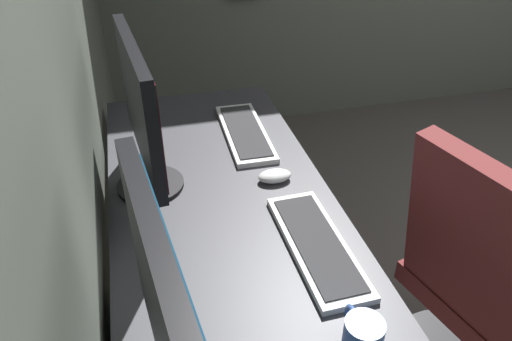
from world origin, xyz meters
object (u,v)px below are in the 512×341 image
Objects in this scene: coffee_mug at (362,339)px; office_chair at (481,301)px; keyboard_main at (317,245)px; monitor_primary at (141,110)px; mouse_main at (275,176)px; monitor_secondary at (170,333)px; keyboard_spare at (245,132)px.

coffee_mug is 0.12× the size of office_chair.
coffee_mug is (-0.32, 0.03, 0.04)m from keyboard_main.
mouse_main is at bearing -100.12° from monitor_primary.
monitor_secondary is at bearing 134.24° from keyboard_main.
monitor_primary is 0.44m from mouse_main.
keyboard_main is 0.32m from coffee_mug.
monitor_secondary is 0.83m from mouse_main.
coffee_mug is (0.06, -0.36, -0.21)m from monitor_secondary.
monitor_primary is 0.81m from coffee_mug.
keyboard_spare is 0.44× the size of office_chair.
mouse_main is at bearing -175.81° from keyboard_spare.
coffee_mug is (-0.93, -0.01, 0.04)m from keyboard_spare.
keyboard_main is at bearing -176.19° from keyboard_spare.
monitor_secondary is (-0.76, 0.00, 0.01)m from monitor_primary.
coffee_mug reaches higher than keyboard_spare.
monitor_primary is 0.76m from monitor_secondary.
office_chair is (-0.68, -0.56, -0.28)m from keyboard_spare.
monitor_primary is 1.23× the size of keyboard_spare.
keyboard_spare is 0.93m from coffee_mug.
keyboard_spare is at bearing -19.40° from monitor_secondary.
mouse_main is 0.72m from office_chair.
monitor_primary is 4.99× the size of mouse_main.
office_chair is at bearing -97.82° from keyboard_main.
keyboard_spare is (0.61, 0.04, 0.00)m from keyboard_main.
monitor_secondary reaches higher than office_chair.
monitor_primary is at bearing 63.35° from office_chair.
keyboard_spare is at bearing -56.22° from monitor_primary.
office_chair is (-0.45, -0.90, -0.53)m from monitor_primary.
monitor_primary is 1.14m from office_chair.
monitor_primary is at bearing 27.14° from coffee_mug.
mouse_main is at bearing -0.88° from coffee_mug.
keyboard_spare is 4.07× the size of mouse_main.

